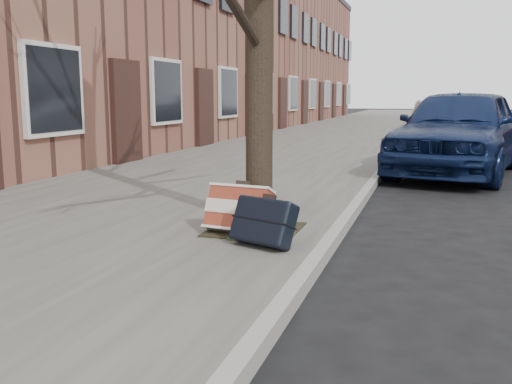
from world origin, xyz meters
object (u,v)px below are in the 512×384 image
(suitcase_red, at_px, (239,210))
(suitcase_navy, at_px, (264,221))
(car_near_front, at_px, (459,131))
(car_near_mid, at_px, (445,125))

(suitcase_red, xyz_separation_m, suitcase_navy, (0.36, -0.36, -0.01))
(suitcase_navy, distance_m, car_near_front, 6.57)
(suitcase_red, distance_m, suitcase_navy, 0.51)
(suitcase_navy, relative_size, car_near_mid, 0.15)
(suitcase_navy, xyz_separation_m, car_near_mid, (1.62, 11.52, 0.30))
(car_near_mid, bearing_deg, suitcase_red, -108.31)
(suitcase_red, height_order, car_near_front, car_near_front)
(car_near_front, bearing_deg, suitcase_red, -97.57)
(car_near_front, height_order, car_near_mid, car_near_front)
(suitcase_red, distance_m, car_near_mid, 11.33)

